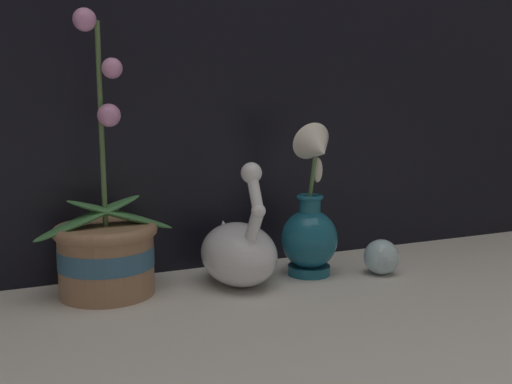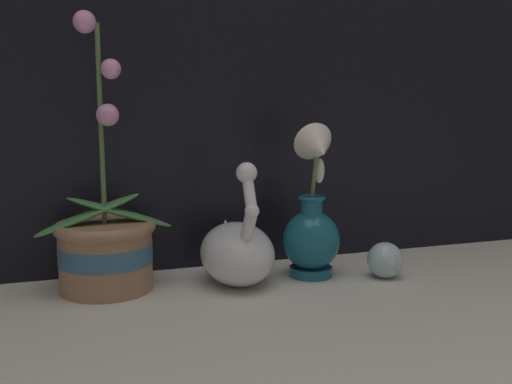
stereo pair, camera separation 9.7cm
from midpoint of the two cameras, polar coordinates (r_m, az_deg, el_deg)
ground_plane at (r=0.95m, az=-2.42°, el=-10.37°), size 2.80×2.80×0.00m
orchid_potted_plant at (r=1.00m, az=-16.82°, el=-5.14°), size 0.23×0.17×0.45m
swan_figurine at (r=1.02m, az=-4.65°, el=-5.61°), size 0.12×0.20×0.21m
blue_vase at (r=1.06m, az=2.64°, el=-3.12°), size 0.10×0.11×0.27m
glass_sphere at (r=1.10m, az=9.38°, el=-6.15°), size 0.06×0.06×0.06m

